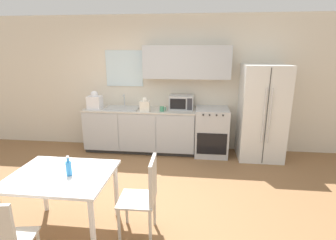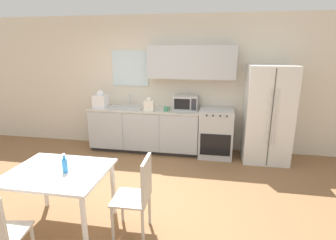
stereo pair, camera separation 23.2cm
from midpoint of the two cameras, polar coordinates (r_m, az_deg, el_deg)
The scene contains 13 objects.
ground_plane at distance 3.86m, azimuth -9.81°, elevation -17.24°, with size 12.00×12.00×0.00m, color olive.
wall_back at distance 5.41m, azimuth -3.11°, elevation 8.52°, with size 12.00×0.38×2.70m.
kitchen_counter at distance 5.40m, azimuth -7.26°, elevation -2.14°, with size 2.24×0.61×0.89m.
oven_range at distance 5.23m, azimuth 8.16°, elevation -2.54°, with size 0.63×0.65×0.94m.
refrigerator at distance 5.19m, azimuth 18.56°, elevation 1.50°, with size 0.81×0.75×1.78m.
kitchen_sink at distance 5.39m, azimuth -11.14°, elevation 2.65°, with size 0.66×0.44×0.26m.
microwave at distance 5.21m, azimuth 1.66°, elevation 3.89°, with size 0.47×0.36×0.28m.
coffee_mug at distance 5.04m, azimuth -2.55°, elevation 2.43°, with size 0.12×0.09×0.09m.
grocery_bag_0 at distance 5.08m, azimuth -6.35°, elevation 3.25°, with size 0.20×0.17×0.27m.
grocery_bag_1 at distance 5.44m, azimuth -16.85°, elevation 3.93°, with size 0.27×0.23×0.36m.
dining_table at distance 3.23m, azimuth -24.04°, elevation -12.34°, with size 1.09×0.87×0.74m.
dining_chair_side at distance 3.01m, azimuth -7.21°, elevation -15.35°, with size 0.41×0.41×0.93m.
drink_bottle at distance 3.09m, azimuth -22.86°, elevation -9.60°, with size 0.06×0.06×0.22m.
Camera 1 is at (0.88, -3.12, 2.07)m, focal length 28.00 mm.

